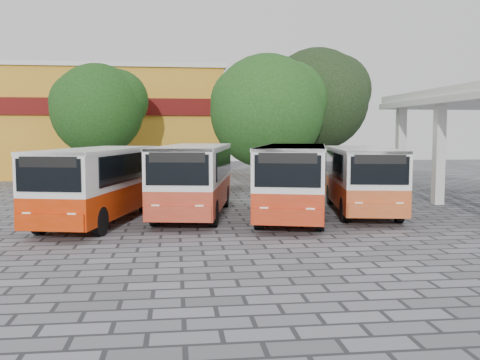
{
  "coord_description": "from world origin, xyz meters",
  "views": [
    {
      "loc": [
        -4.49,
        -17.72,
        3.42
      ],
      "look_at": [
        -1.94,
        3.44,
        1.5
      ],
      "focal_mm": 40.0,
      "sensor_mm": 36.0,
      "label": 1
    }
  ],
  "objects": [
    {
      "name": "shophouse_block",
      "position": [
        -11.0,
        25.99,
        4.16
      ],
      "size": [
        20.4,
        10.4,
        8.3
      ],
      "color": "orange",
      "rests_on": "ground"
    },
    {
      "name": "tree_right",
      "position": [
        4.58,
        15.81,
        5.7
      ],
      "size": [
        6.85,
        6.52,
        8.74
      ],
      "color": "#382514",
      "rests_on": "ground"
    },
    {
      "name": "tree_left",
      "position": [
        -9.22,
        16.44,
        4.98
      ],
      "size": [
        5.98,
        5.7,
        7.64
      ],
      "color": "black",
      "rests_on": "ground"
    },
    {
      "name": "ground",
      "position": [
        0.0,
        0.0,
        0.0
      ],
      "size": [
        90.0,
        90.0,
        0.0
      ],
      "primitive_type": "plane",
      "color": "#5B5C61",
      "rests_on": "ground"
    },
    {
      "name": "bus_centre_left",
      "position": [
        -3.76,
        4.05,
        1.66
      ],
      "size": [
        3.76,
        8.31,
        2.87
      ],
      "rotation": [
        0.0,
        0.0,
        -0.17
      ],
      "color": "#B2341B",
      "rests_on": "ground"
    },
    {
      "name": "tree_middle",
      "position": [
        0.92,
        13.28,
        4.85
      ],
      "size": [
        6.98,
        6.65,
        7.95
      ],
      "color": "black",
      "rests_on": "ground"
    },
    {
      "name": "bus_far_right",
      "position": [
        3.3,
        4.0,
        1.59
      ],
      "size": [
        3.63,
        7.96,
        2.75
      ],
      "rotation": [
        0.0,
        0.0,
        -0.18
      ],
      "color": "#C8501F",
      "rests_on": "ground"
    },
    {
      "name": "bus_far_left",
      "position": [
        -7.42,
        2.78,
        1.62
      ],
      "size": [
        4.12,
        8.19,
        2.8
      ],
      "rotation": [
        0.0,
        0.0,
        -0.24
      ],
      "color": "#C42A01",
      "rests_on": "ground"
    },
    {
      "name": "bus_centre_right",
      "position": [
        0.12,
        2.89,
        1.67
      ],
      "size": [
        4.45,
        8.46,
        2.88
      ],
      "rotation": [
        0.0,
        0.0,
        -0.27
      ],
      "color": "#B82B0D",
      "rests_on": "ground"
    }
  ]
}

